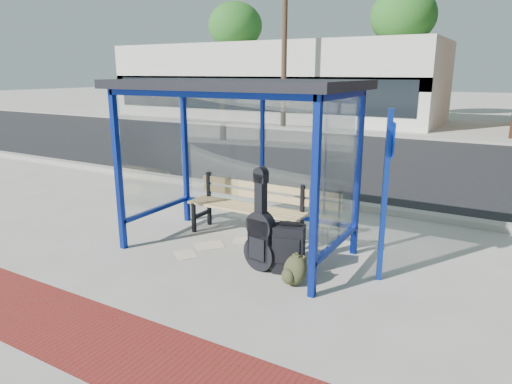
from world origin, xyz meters
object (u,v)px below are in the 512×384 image
Objects in this scene: bench at (248,205)px; guitar_bag at (261,236)px; suitcase at (289,249)px; backpack at (294,271)px.

guitar_bag reaches higher than bench.
suitcase reaches higher than backpack.
guitar_bag is 0.66m from backpack.
backpack is (1.36, -1.18, -0.34)m from bench.
backpack is (0.57, -0.18, -0.29)m from guitar_bag.
guitar_bag is (0.79, -1.00, -0.05)m from bench.
backpack is at bearing -69.46° from suitcase.
backpack is (0.22, -0.29, -0.14)m from suitcase.
bench reaches higher than backpack.
bench is at bearing 137.71° from guitar_bag.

